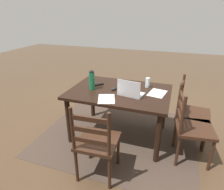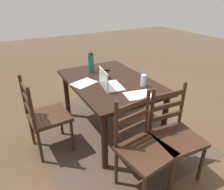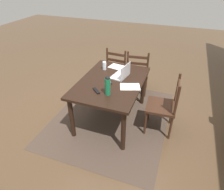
% 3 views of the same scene
% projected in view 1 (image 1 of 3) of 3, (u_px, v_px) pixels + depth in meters
% --- Properties ---
extents(ground_plane, '(14.00, 14.00, 0.00)m').
position_uv_depth(ground_plane, '(119.00, 134.00, 3.03)').
color(ground_plane, brown).
extents(area_rug, '(2.29, 1.92, 0.01)m').
position_uv_depth(area_rug, '(119.00, 134.00, 3.03)').
color(area_rug, '#47382D').
rests_on(area_rug, ground).
extents(dining_table, '(1.41, 0.97, 0.74)m').
position_uv_depth(dining_table, '(119.00, 97.00, 2.77)').
color(dining_table, black).
rests_on(dining_table, ground).
extents(chair_left_near, '(0.47, 0.47, 0.95)m').
position_uv_depth(chair_left_near, '(190.00, 112.00, 2.72)').
color(chair_left_near, '#3D2316').
rests_on(chair_left_near, ground).
extents(chair_far_head, '(0.47, 0.47, 0.95)m').
position_uv_depth(chair_far_head, '(97.00, 143.00, 2.10)').
color(chair_far_head, '#3D2316').
rests_on(chair_far_head, ground).
extents(chair_left_far, '(0.49, 0.49, 0.95)m').
position_uv_depth(chair_left_far, '(191.00, 127.00, 2.38)').
color(chair_left_far, '#3D2316').
rests_on(chair_left_far, ground).
extents(laptop, '(0.35, 0.27, 0.23)m').
position_uv_depth(laptop, '(130.00, 92.00, 2.55)').
color(laptop, silver).
rests_on(laptop, dining_table).
extents(water_bottle, '(0.08, 0.08, 0.29)m').
position_uv_depth(water_bottle, '(92.00, 80.00, 2.71)').
color(water_bottle, '#197247').
rests_on(water_bottle, dining_table).
extents(drinking_glass, '(0.06, 0.06, 0.14)m').
position_uv_depth(drinking_glass, '(148.00, 83.00, 2.82)').
color(drinking_glass, silver).
rests_on(drinking_glass, dining_table).
extents(computer_mouse, '(0.09, 0.12, 0.03)m').
position_uv_depth(computer_mouse, '(114.00, 89.00, 2.75)').
color(computer_mouse, black).
rests_on(computer_mouse, dining_table).
extents(tv_remote, '(0.15, 0.16, 0.02)m').
position_uv_depth(tv_remote, '(98.00, 85.00, 2.92)').
color(tv_remote, black).
rests_on(tv_remote, dining_table).
extents(paper_stack_left, '(0.26, 0.33, 0.00)m').
position_uv_depth(paper_stack_left, '(157.00, 93.00, 2.64)').
color(paper_stack_left, white).
rests_on(paper_stack_left, dining_table).
extents(paper_stack_right, '(0.30, 0.35, 0.00)m').
position_uv_depth(paper_stack_right, '(106.00, 99.00, 2.47)').
color(paper_stack_right, white).
rests_on(paper_stack_right, dining_table).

